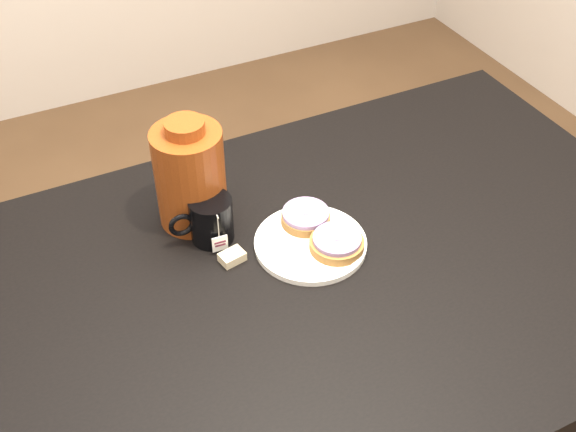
{
  "coord_description": "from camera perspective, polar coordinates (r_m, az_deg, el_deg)",
  "views": [
    {
      "loc": [
        -0.47,
        -0.81,
        1.69
      ],
      "look_at": [
        -0.03,
        0.09,
        0.81
      ],
      "focal_mm": 45.0,
      "sensor_mm": 36.0,
      "label": 1
    }
  ],
  "objects": [
    {
      "name": "teabag_pouch",
      "position": [
        1.33,
        -4.44,
        -3.24
      ],
      "size": [
        0.05,
        0.04,
        0.02
      ],
      "primitive_type": "cube",
      "rotation": [
        0.0,
        0.0,
        0.19
      ],
      "color": "#C6B793",
      "rests_on": "table"
    },
    {
      "name": "bagel_package",
      "position": [
        1.37,
        -7.75,
        3.19
      ],
      "size": [
        0.17,
        0.17,
        0.22
      ],
      "rotation": [
        0.0,
        0.0,
        -0.34
      ],
      "color": "#5B220C",
      "rests_on": "table"
    },
    {
      "name": "mug",
      "position": [
        1.36,
        -6.16,
        -0.26
      ],
      "size": [
        0.13,
        0.09,
        0.09
      ],
      "rotation": [
        0.0,
        0.0,
        -0.07
      ],
      "color": "black",
      "rests_on": "table"
    },
    {
      "name": "bagel_front",
      "position": [
        1.34,
        3.88,
        -2.12
      ],
      "size": [
        0.1,
        0.1,
        0.03
      ],
      "color": "brown",
      "rests_on": "plate"
    },
    {
      "name": "table",
      "position": [
        1.39,
        2.95,
        -6.4
      ],
      "size": [
        1.4,
        0.9,
        0.75
      ],
      "color": "black",
      "rests_on": "ground_plane"
    },
    {
      "name": "plate",
      "position": [
        1.36,
        1.79,
        -2.11
      ],
      "size": [
        0.21,
        0.21,
        0.02
      ],
      "color": "white",
      "rests_on": "table"
    },
    {
      "name": "bagel_back",
      "position": [
        1.39,
        1.4,
        -0.07
      ],
      "size": [
        0.13,
        0.13,
        0.03
      ],
      "color": "brown",
      "rests_on": "plate"
    }
  ]
}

